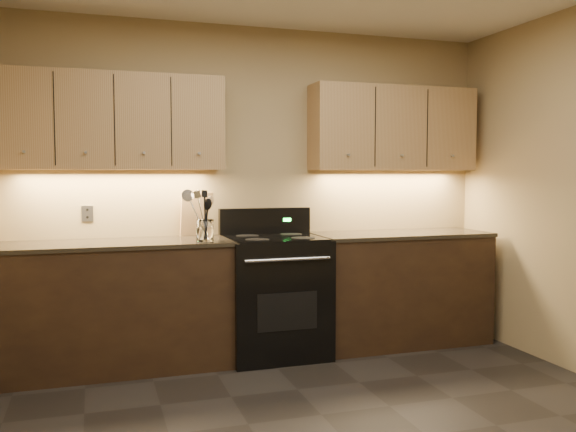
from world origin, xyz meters
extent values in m
cube|color=#9C895B|center=(0.00, 2.00, 1.30)|extent=(4.00, 0.04, 2.60)
cube|color=black|center=(-1.10, 1.70, 0.45)|extent=(1.60, 0.60, 0.90)
cube|color=#352E22|center=(-1.10, 1.70, 0.92)|extent=(1.62, 0.62, 0.03)
cube|color=black|center=(1.18, 1.70, 0.45)|extent=(1.44, 0.60, 0.90)
cube|color=#352E22|center=(1.18, 1.70, 0.92)|extent=(1.46, 0.62, 0.03)
cube|color=black|center=(0.08, 1.68, 0.46)|extent=(0.76, 0.65, 0.92)
cube|color=black|center=(0.08, 1.68, 0.93)|extent=(0.70, 0.60, 0.01)
cube|color=black|center=(0.08, 1.96, 1.03)|extent=(0.76, 0.07, 0.22)
cube|color=#19FF33|center=(0.26, 1.92, 1.04)|extent=(0.06, 0.00, 0.03)
cylinder|color=silver|center=(0.08, 1.34, 0.80)|extent=(0.65, 0.02, 0.02)
cube|color=black|center=(0.08, 1.35, 0.41)|extent=(0.46, 0.00, 0.28)
cylinder|color=black|center=(-0.10, 1.53, 0.93)|extent=(0.18, 0.18, 0.00)
cylinder|color=black|center=(0.26, 1.53, 0.93)|extent=(0.18, 0.18, 0.00)
cylinder|color=black|center=(-0.10, 1.82, 0.93)|extent=(0.18, 0.18, 0.00)
cylinder|color=black|center=(0.26, 1.82, 0.93)|extent=(0.18, 0.18, 0.00)
cube|color=#A28351|center=(-1.10, 1.85, 1.80)|extent=(1.60, 0.30, 0.70)
cube|color=#A28351|center=(1.18, 1.85, 1.80)|extent=(1.44, 0.30, 0.70)
cube|color=#B2B5BA|center=(-1.30, 1.99, 1.12)|extent=(0.08, 0.01, 0.12)
cylinder|color=white|center=(-0.49, 1.56, 1.01)|extent=(0.13, 0.13, 0.16)
cylinder|color=white|center=(-0.49, 1.56, 0.94)|extent=(0.12, 0.12, 0.02)
cube|color=tan|center=(-0.48, 1.97, 1.10)|extent=(0.27, 0.14, 0.34)
camera|label=1|loc=(-1.25, -2.83, 1.42)|focal=38.00mm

